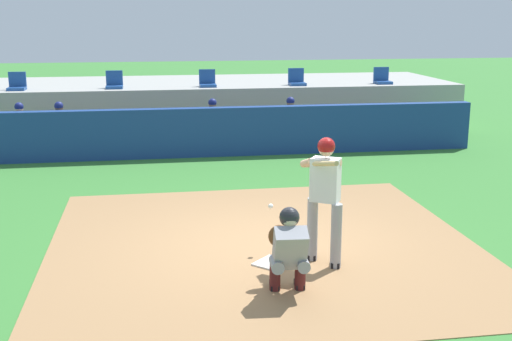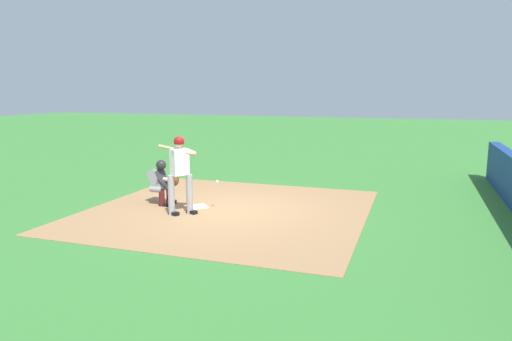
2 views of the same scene
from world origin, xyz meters
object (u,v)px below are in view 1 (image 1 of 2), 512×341
object	(u,v)px
dugout_player_0	(20,128)
stadium_seat_1	(114,83)
batter_at_plate	(324,193)
stadium_seat_3	(297,80)
catcher_crouched	(288,247)
dugout_player_1	(60,127)
stadium_seat_4	(382,79)
dugout_player_3	(291,121)
stadium_seat_0	(17,85)
dugout_player_2	(213,123)
stadium_seat_2	(208,82)
home_plate	(273,263)

from	to	relation	value
dugout_player_0	stadium_seat_1	world-z (taller)	stadium_seat_1
batter_at_plate	stadium_seat_3	size ratio (longest dim) A/B	3.76
catcher_crouched	dugout_player_1	bearing A→B (deg)	113.11
dugout_player_0	stadium_seat_4	size ratio (longest dim) A/B	2.71
dugout_player_3	stadium_seat_0	world-z (taller)	stadium_seat_0
stadium_seat_3	dugout_player_2	bearing A→B (deg)	-142.45
stadium_seat_3	stadium_seat_1	bearing A→B (deg)	180.00
dugout_player_1	stadium_seat_2	size ratio (longest dim) A/B	2.71
catcher_crouched	dugout_player_3	world-z (taller)	dugout_player_3
catcher_crouched	dugout_player_1	distance (m)	9.90
dugout_player_2	dugout_player_3	size ratio (longest dim) A/B	1.00
dugout_player_1	batter_at_plate	bearing A→B (deg)	-60.93
stadium_seat_2	stadium_seat_4	bearing A→B (deg)	0.00
dugout_player_3	stadium_seat_1	xyz separation A→B (m)	(-4.61, 2.03, 0.86)
batter_at_plate	dugout_player_2	size ratio (longest dim) A/B	1.39
home_plate	dugout_player_1	xyz separation A→B (m)	(-3.88, 8.14, 0.65)
batter_at_plate	stadium_seat_2	bearing A→B (deg)	93.86
home_plate	stadium_seat_3	bearing A→B (deg)	75.67
home_plate	batter_at_plate	bearing A→B (deg)	-6.42
dugout_player_2	stadium_seat_3	distance (m)	3.45
stadium_seat_0	stadium_seat_2	bearing A→B (deg)	0.00
dugout_player_0	stadium_seat_2	bearing A→B (deg)	22.86
home_plate	catcher_crouched	size ratio (longest dim) A/B	0.23
dugout_player_1	stadium_seat_4	distance (m)	9.34
stadium_seat_2	stadium_seat_3	distance (m)	2.60
home_plate	stadium_seat_4	size ratio (longest dim) A/B	0.92
stadium_seat_3	batter_at_plate	bearing A→B (deg)	-100.54
dugout_player_2	stadium_seat_1	bearing A→B (deg)	141.45
dugout_player_2	dugout_player_3	distance (m)	2.06
stadium_seat_2	dugout_player_1	bearing A→B (deg)	-152.31
batter_at_plate	dugout_player_2	bearing A→B (deg)	95.14
catcher_crouched	stadium_seat_1	size ratio (longest dim) A/B	3.94
batter_at_plate	catcher_crouched	bearing A→B (deg)	-127.79
home_plate	catcher_crouched	distance (m)	1.12
home_plate	stadium_seat_0	xyz separation A→B (m)	(-5.20, 10.18, 1.51)
dugout_player_1	stadium_seat_2	world-z (taller)	stadium_seat_2
dugout_player_1	stadium_seat_2	distance (m)	4.46
stadium_seat_0	stadium_seat_2	distance (m)	5.20
catcher_crouched	stadium_seat_3	world-z (taller)	stadium_seat_3
stadium_seat_0	stadium_seat_4	world-z (taller)	same
stadium_seat_0	stadium_seat_1	world-z (taller)	same
catcher_crouched	stadium_seat_0	world-z (taller)	stadium_seat_0
batter_at_plate	stadium_seat_1	world-z (taller)	stadium_seat_1
stadium_seat_0	stadium_seat_3	size ratio (longest dim) A/B	1.00
home_plate	dugout_player_3	world-z (taller)	dugout_player_3
stadium_seat_4	catcher_crouched	bearing A→B (deg)	-114.99
dugout_player_2	stadium_seat_4	distance (m)	5.69
dugout_player_2	stadium_seat_4	bearing A→B (deg)	21.20
dugout_player_1	home_plate	bearing A→B (deg)	-64.54
home_plate	dugout_player_1	size ratio (longest dim) A/B	0.34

